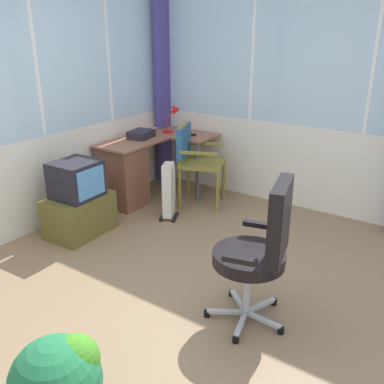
{
  "coord_description": "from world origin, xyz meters",
  "views": [
    {
      "loc": [
        -2.13,
        -1.64,
        1.96
      ],
      "look_at": [
        0.74,
        0.35,
        0.61
      ],
      "focal_mm": 39.94,
      "sensor_mm": 36.0,
      "label": 1
    }
  ],
  "objects_px": {
    "tv_remote": "(190,135)",
    "space_heater": "(169,190)",
    "desk_lamp": "(174,115)",
    "tv_on_stand": "(79,202)",
    "potted_plant": "(59,382)",
    "office_chair": "(261,245)",
    "desk": "(128,171)",
    "paper_tray": "(141,134)",
    "wooden_armchair": "(192,153)"
  },
  "relations": [
    {
      "from": "tv_on_stand",
      "to": "space_heater",
      "type": "bearing_deg",
      "value": -31.71
    },
    {
      "from": "desk_lamp",
      "to": "wooden_armchair",
      "type": "xyz_separation_m",
      "value": [
        -0.33,
        -0.5,
        -0.34
      ]
    },
    {
      "from": "tv_on_stand",
      "to": "potted_plant",
      "type": "xyz_separation_m",
      "value": [
        -1.61,
        -1.68,
        -0.03
      ]
    },
    {
      "from": "wooden_armchair",
      "to": "office_chair",
      "type": "distance_m",
      "value": 2.26
    },
    {
      "from": "desk_lamp",
      "to": "space_heater",
      "type": "distance_m",
      "value": 1.17
    },
    {
      "from": "office_chair",
      "to": "space_heater",
      "type": "bearing_deg",
      "value": 56.43
    },
    {
      "from": "office_chair",
      "to": "desk_lamp",
      "type": "bearing_deg",
      "value": 48.53
    },
    {
      "from": "desk",
      "to": "office_chair",
      "type": "bearing_deg",
      "value": -116.54
    },
    {
      "from": "desk",
      "to": "space_heater",
      "type": "bearing_deg",
      "value": -94.95
    },
    {
      "from": "space_heater",
      "to": "paper_tray",
      "type": "bearing_deg",
      "value": 62.53
    },
    {
      "from": "tv_remote",
      "to": "space_heater",
      "type": "bearing_deg",
      "value": -179.53
    },
    {
      "from": "desk_lamp",
      "to": "tv_on_stand",
      "type": "height_order",
      "value": "desk_lamp"
    },
    {
      "from": "paper_tray",
      "to": "tv_remote",
      "type": "bearing_deg",
      "value": -43.77
    },
    {
      "from": "desk",
      "to": "potted_plant",
      "type": "height_order",
      "value": "desk"
    },
    {
      "from": "desk_lamp",
      "to": "potted_plant",
      "type": "relative_size",
      "value": 0.63
    },
    {
      "from": "potted_plant",
      "to": "paper_tray",
      "type": "bearing_deg",
      "value": 33.67
    },
    {
      "from": "office_chair",
      "to": "space_heater",
      "type": "xyz_separation_m",
      "value": [
        1.06,
        1.6,
        -0.29
      ]
    },
    {
      "from": "paper_tray",
      "to": "tv_on_stand",
      "type": "xyz_separation_m",
      "value": [
        -1.17,
        -0.17,
        -0.44
      ]
    },
    {
      "from": "desk",
      "to": "desk_lamp",
      "type": "xyz_separation_m",
      "value": [
        0.77,
        -0.1,
        0.55
      ]
    },
    {
      "from": "desk_lamp",
      "to": "tv_remote",
      "type": "distance_m",
      "value": 0.34
    },
    {
      "from": "tv_on_stand",
      "to": "potted_plant",
      "type": "distance_m",
      "value": 2.33
    },
    {
      "from": "desk",
      "to": "desk_lamp",
      "type": "bearing_deg",
      "value": -7.61
    },
    {
      "from": "desk",
      "to": "wooden_armchair",
      "type": "bearing_deg",
      "value": -53.48
    },
    {
      "from": "tv_on_stand",
      "to": "space_heater",
      "type": "relative_size",
      "value": 1.21
    },
    {
      "from": "tv_on_stand",
      "to": "potted_plant",
      "type": "relative_size",
      "value": 1.38
    },
    {
      "from": "desk_lamp",
      "to": "office_chair",
      "type": "relative_size",
      "value": 0.33
    },
    {
      "from": "paper_tray",
      "to": "tv_on_stand",
      "type": "relative_size",
      "value": 0.4
    },
    {
      "from": "desk",
      "to": "desk_lamp",
      "type": "distance_m",
      "value": 0.95
    },
    {
      "from": "paper_tray",
      "to": "tv_on_stand",
      "type": "height_order",
      "value": "paper_tray"
    },
    {
      "from": "desk_lamp",
      "to": "tv_on_stand",
      "type": "distance_m",
      "value": 1.76
    },
    {
      "from": "tv_on_stand",
      "to": "office_chair",
      "type": "bearing_deg",
      "value": -96.59
    },
    {
      "from": "paper_tray",
      "to": "wooden_armchair",
      "type": "height_order",
      "value": "wooden_armchair"
    },
    {
      "from": "tv_on_stand",
      "to": "space_heater",
      "type": "distance_m",
      "value": 0.96
    },
    {
      "from": "desk_lamp",
      "to": "paper_tray",
      "type": "bearing_deg",
      "value": 163.1
    },
    {
      "from": "wooden_armchair",
      "to": "desk_lamp",
      "type": "bearing_deg",
      "value": 56.7
    },
    {
      "from": "tv_remote",
      "to": "space_heater",
      "type": "xyz_separation_m",
      "value": [
        -0.78,
        -0.27,
        -0.42
      ]
    },
    {
      "from": "desk",
      "to": "space_heater",
      "type": "distance_m",
      "value": 0.64
    },
    {
      "from": "desk_lamp",
      "to": "tv_on_stand",
      "type": "relative_size",
      "value": 0.45
    },
    {
      "from": "potted_plant",
      "to": "wooden_armchair",
      "type": "bearing_deg",
      "value": 22.51
    },
    {
      "from": "desk_lamp",
      "to": "desk",
      "type": "bearing_deg",
      "value": 172.39
    },
    {
      "from": "desk_lamp",
      "to": "potted_plant",
      "type": "bearing_deg",
      "value": -152.28
    },
    {
      "from": "paper_tray",
      "to": "office_chair",
      "type": "height_order",
      "value": "office_chair"
    },
    {
      "from": "desk",
      "to": "wooden_armchair",
      "type": "distance_m",
      "value": 0.77
    },
    {
      "from": "tv_remote",
      "to": "potted_plant",
      "type": "distance_m",
      "value": 3.55
    },
    {
      "from": "tv_remote",
      "to": "desk",
      "type": "bearing_deg",
      "value": 134.56
    },
    {
      "from": "wooden_armchair",
      "to": "potted_plant",
      "type": "bearing_deg",
      "value": -157.49
    },
    {
      "from": "potted_plant",
      "to": "desk_lamp",
      "type": "bearing_deg",
      "value": 27.72
    },
    {
      "from": "office_chair",
      "to": "potted_plant",
      "type": "height_order",
      "value": "office_chair"
    },
    {
      "from": "wooden_armchair",
      "to": "potted_plant",
      "type": "height_order",
      "value": "wooden_armchair"
    },
    {
      "from": "desk",
      "to": "tv_on_stand",
      "type": "distance_m",
      "value": 0.89
    }
  ]
}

